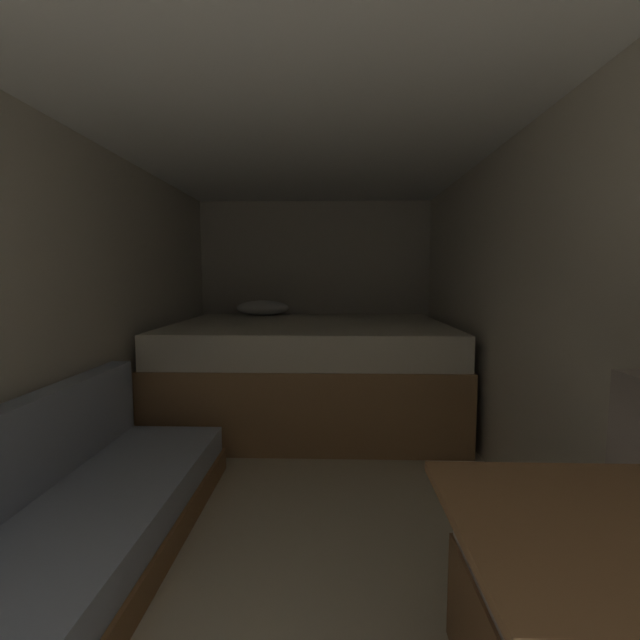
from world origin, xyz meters
name	(u,v)px	position (x,y,z in m)	size (l,w,h in m)	color
ground_plane	(295,508)	(0.00, 2.00, 0.00)	(7.01, 7.01, 0.00)	beige
wall_back	(315,297)	(0.00, 4.53, 1.03)	(2.56, 0.05, 2.05)	beige
wall_left	(57,319)	(-1.26, 2.00, 1.03)	(0.05, 5.01, 2.05)	beige
wall_right	(540,321)	(1.26, 2.00, 1.03)	(0.05, 5.01, 2.05)	beige
ceiling_slab	(293,109)	(0.00, 2.00, 2.08)	(2.56, 5.01, 0.05)	white
bed	(310,370)	(0.00, 3.56, 0.43)	(2.34, 1.81, 1.01)	#9E7247
sofa_left	(33,556)	(-0.92, 1.25, 0.21)	(0.72, 2.48, 0.71)	olive
dinette_table	(623,579)	(0.79, 0.58, 0.65)	(0.68, 0.57, 0.76)	brown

